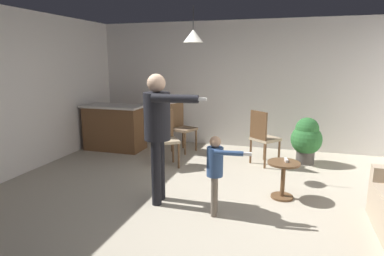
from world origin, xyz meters
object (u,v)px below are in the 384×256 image
at_px(side_table_by_couch, 283,175).
at_px(potted_plant_corner, 306,138).
at_px(dining_chair_near_wall, 263,136).
at_px(dining_chair_by_counter, 181,125).
at_px(dining_chair_centre_back, 165,136).
at_px(person_child, 216,167).
at_px(person_adult, 158,125).
at_px(kitchen_counter, 115,127).
at_px(spare_remote_on_table, 286,160).

bearing_deg(side_table_by_couch, potted_plant_corner, 78.37).
height_order(side_table_by_couch, dining_chair_near_wall, dining_chair_near_wall).
bearing_deg(dining_chair_by_counter, dining_chair_centre_back, 23.57).
relative_size(person_child, dining_chair_near_wall, 1.00).
distance_m(person_adult, dining_chair_centre_back, 1.65).
distance_m(side_table_by_couch, person_adult, 1.85).
distance_m(side_table_by_couch, person_child, 1.13).
bearing_deg(person_adult, kitchen_counter, -144.23).
bearing_deg(person_child, dining_chair_centre_back, -147.93).
height_order(dining_chair_by_counter, potted_plant_corner, dining_chair_by_counter).
relative_size(kitchen_counter, spare_remote_on_table, 9.69).
relative_size(dining_chair_by_counter, dining_chair_centre_back, 1.00).
height_order(side_table_by_couch, spare_remote_on_table, spare_remote_on_table).
height_order(kitchen_counter, dining_chair_by_counter, dining_chair_by_counter).
bearing_deg(person_child, spare_remote_on_table, 128.01).
distance_m(person_adult, potted_plant_corner, 3.10).
distance_m(person_adult, dining_chair_near_wall, 2.40).
relative_size(dining_chair_centre_back, spare_remote_on_table, 7.69).
bearing_deg(kitchen_counter, spare_remote_on_table, -23.58).
height_order(person_adult, dining_chair_by_counter, person_adult).
xyz_separation_m(side_table_by_couch, spare_remote_on_table, (0.03, 0.04, 0.21)).
xyz_separation_m(person_child, dining_chair_by_counter, (-1.33, 2.63, -0.08)).
relative_size(side_table_by_couch, potted_plant_corner, 0.61).
bearing_deg(dining_chair_centre_back, person_adult, 72.98).
xyz_separation_m(person_adult, dining_chair_near_wall, (1.17, 2.02, -0.52)).
xyz_separation_m(person_adult, dining_chair_by_counter, (-0.53, 2.48, -0.52)).
height_order(kitchen_counter, dining_chair_near_wall, dining_chair_near_wall).
bearing_deg(person_adult, spare_remote_on_table, 106.38).
bearing_deg(kitchen_counter, dining_chair_near_wall, -3.11).
height_order(person_child, potted_plant_corner, person_child).
xyz_separation_m(potted_plant_corner, spare_remote_on_table, (-0.33, -1.70, 0.06)).
distance_m(person_child, dining_chair_by_counter, 2.95).
bearing_deg(side_table_by_couch, person_child, -135.83).
relative_size(dining_chair_near_wall, spare_remote_on_table, 7.69).
distance_m(person_child, dining_chair_near_wall, 2.20).
bearing_deg(kitchen_counter, side_table_by_couch, -24.25).
distance_m(person_adult, spare_remote_on_table, 1.81).
bearing_deg(person_child, kitchen_counter, -137.17).
bearing_deg(side_table_by_couch, kitchen_counter, 155.75).
relative_size(kitchen_counter, person_child, 1.26).
bearing_deg(potted_plant_corner, person_child, -114.55).
xyz_separation_m(dining_chair_centre_back, spare_remote_on_table, (2.12, -0.84, -0.01)).
bearing_deg(person_child, person_adult, -107.08).
distance_m(side_table_by_couch, spare_remote_on_table, 0.22).
xyz_separation_m(kitchen_counter, dining_chair_centre_back, (1.42, -0.70, 0.07)).
distance_m(kitchen_counter, dining_chair_by_counter, 1.42).
distance_m(side_table_by_couch, dining_chair_centre_back, 2.27).
xyz_separation_m(kitchen_counter, spare_remote_on_table, (3.53, -1.54, 0.06)).
bearing_deg(side_table_by_couch, dining_chair_by_counter, 138.49).
relative_size(person_child, dining_chair_centre_back, 1.00).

